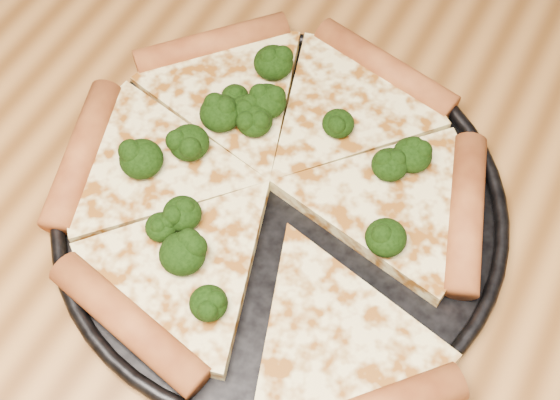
% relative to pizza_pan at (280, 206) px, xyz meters
% --- Properties ---
extents(pizza_pan, '(0.34, 0.34, 0.02)m').
position_rel_pizza_pan_xyz_m(pizza_pan, '(0.00, 0.00, 0.00)').
color(pizza_pan, black).
rests_on(pizza_pan, dining_table).
extents(pizza, '(0.37, 0.36, 0.03)m').
position_rel_pizza_pan_xyz_m(pizza, '(-0.01, 0.00, 0.01)').
color(pizza, beige).
rests_on(pizza, pizza_pan).
extents(broccoli_florets, '(0.22, 0.24, 0.03)m').
position_rel_pizza_pan_xyz_m(broccoli_florets, '(-0.03, 0.02, 0.02)').
color(broccoli_florets, black).
rests_on(broccoli_florets, pizza).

